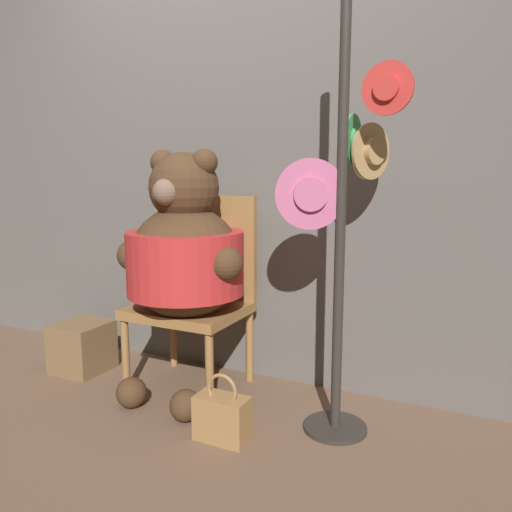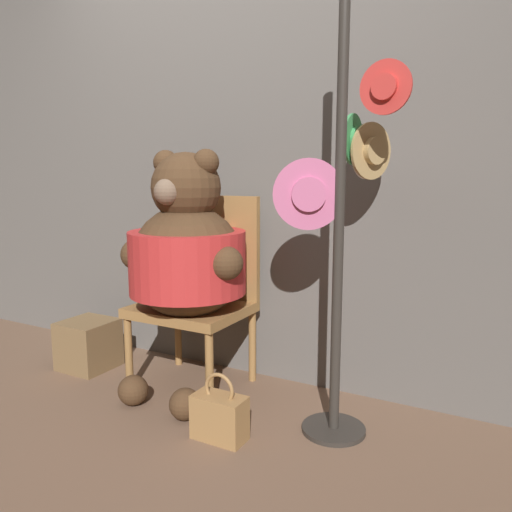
{
  "view_description": "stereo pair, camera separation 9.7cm",
  "coord_description": "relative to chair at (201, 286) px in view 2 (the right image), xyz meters",
  "views": [
    {
      "loc": [
        1.28,
        -1.81,
        1.11
      ],
      "look_at": [
        0.28,
        0.21,
        0.75
      ],
      "focal_mm": 35.0,
      "sensor_mm": 36.0,
      "label": 1
    },
    {
      "loc": [
        1.36,
        -1.77,
        1.11
      ],
      "look_at": [
        0.28,
        0.21,
        0.75
      ],
      "focal_mm": 35.0,
      "sensor_mm": 36.0,
      "label": 2
    }
  ],
  "objects": [
    {
      "name": "ground_plane",
      "position": [
        0.15,
        -0.39,
        -0.53
      ],
      "size": [
        14.0,
        14.0,
        0.0
      ],
      "primitive_type": "plane",
      "color": "brown"
    },
    {
      "name": "wall_back",
      "position": [
        0.15,
        0.26,
        0.65
      ],
      "size": [
        8.0,
        0.1,
        2.36
      ],
      "color": "#66605B",
      "rests_on": "ground_plane"
    },
    {
      "name": "chair",
      "position": [
        0.0,
        0.0,
        0.0
      ],
      "size": [
        0.56,
        0.48,
        1.01
      ],
      "color": "#9E703D",
      "rests_on": "ground_plane"
    },
    {
      "name": "teddy_bear",
      "position": [
        0.04,
        -0.17,
        0.2
      ],
      "size": [
        0.7,
        0.62,
        1.24
      ],
      "color": "#4C331E",
      "rests_on": "ground_plane"
    },
    {
      "name": "hat_display_rack",
      "position": [
        0.85,
        -0.16,
        0.43
      ],
      "size": [
        0.52,
        0.43,
        1.83
      ],
      "color": "#332D28",
      "rests_on": "ground_plane"
    },
    {
      "name": "handbag_on_ground",
      "position": [
        0.43,
        -0.49,
        -0.42
      ],
      "size": [
        0.23,
        0.12,
        0.3
      ],
      "color": "#A87A47",
      "rests_on": "ground_plane"
    },
    {
      "name": "wooden_crate",
      "position": [
        -0.68,
        -0.18,
        -0.39
      ],
      "size": [
        0.28,
        0.28,
        0.28
      ],
      "color": "brown",
      "rests_on": "ground_plane"
    }
  ]
}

